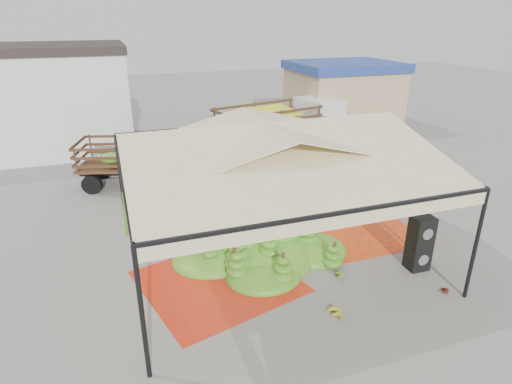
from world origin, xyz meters
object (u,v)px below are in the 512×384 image
object	(u,v)px
speaker_stack	(420,243)
banana_heap	(265,239)
vendor	(214,167)
truck_right	(286,120)
truck_left	(157,157)

from	to	relation	value
speaker_stack	banana_heap	bearing A→B (deg)	154.39
vendor	truck_right	size ratio (longest dim) A/B	0.24
speaker_stack	vendor	xyz separation A→B (m)	(-3.95, 7.99, 0.10)
banana_heap	truck_left	bearing A→B (deg)	107.44
banana_heap	truck_right	world-z (taller)	truck_right
vendor	truck_left	xyz separation A→B (m)	(-2.15, 1.14, 0.32)
vendor	banana_heap	bearing A→B (deg)	66.73
speaker_stack	truck_right	size ratio (longest dim) A/B	0.22
banana_heap	vendor	world-z (taller)	vendor
vendor	truck_right	xyz separation A→B (m)	(5.11, 4.46, 0.60)
speaker_stack	truck_left	world-z (taller)	truck_left
banana_heap	vendor	size ratio (longest dim) A/B	3.01
truck_left	vendor	bearing A→B (deg)	-12.29
truck_left	truck_right	distance (m)	7.99
truck_left	truck_right	bearing A→B (deg)	40.23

